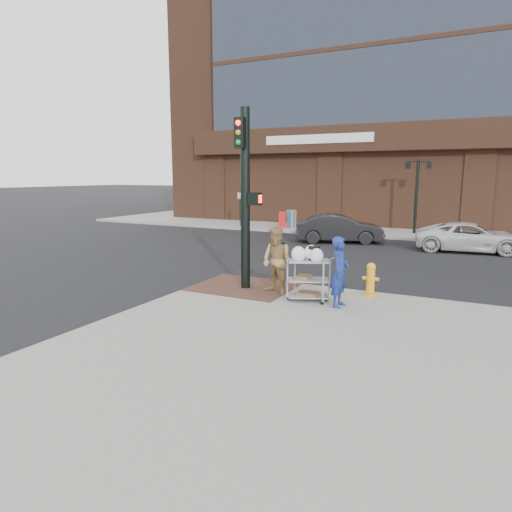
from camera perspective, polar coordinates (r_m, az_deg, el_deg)
The scene contains 15 objects.
ground at distance 12.28m, azimuth -1.01°, elevation -5.72°, with size 220.00×220.00×0.00m, color black.
brick_curb_ramp at distance 13.28m, azimuth -1.49°, elevation -3.81°, with size 2.80×2.40×0.01m, color #4B2923.
bank_building at distance 42.83m, azimuth 27.73°, elevation 23.63°, with size 42.00×26.00×28.00m, color brown.
lamp_post at distance 26.68m, azimuth 19.45°, elevation 7.97°, with size 1.32×0.22×4.00m.
parking_sign at distance 29.13m, azimuth -2.02°, elevation 5.97°, with size 0.05×0.05×2.20m, color black.
traffic_signal_pole at distance 12.73m, azimuth -1.32°, elevation 7.77°, with size 0.61×0.51×5.00m.
woman_blue at distance 11.31m, azimuth 10.42°, elevation -1.96°, with size 0.63×0.42×1.74m, color navy.
pedestrian_tan at distance 12.34m, azimuth 2.61°, elevation -0.58°, with size 0.89×0.69×1.82m, color #9C7B49.
sedan_dark at distance 23.16m, azimuth 10.33°, elevation 3.41°, with size 1.51×4.32×1.42m, color black.
minivan_white at distance 22.18m, azimuth 25.24°, elevation 2.13°, with size 2.12×4.61×1.28m, color silver.
utility_cart at distance 11.76m, azimuth 6.59°, elevation -2.50°, with size 1.17×0.94×1.43m.
fire_hydrant at distance 12.49m, azimuth 14.14°, elevation -2.84°, with size 0.43×0.30×0.92m.
newsbox_red at distance 28.02m, azimuth 3.29°, elevation 4.55°, with size 0.41×0.37×0.99m, color red.
newsbox_yellow at distance 28.33m, azimuth 4.44°, elevation 4.68°, with size 0.45×0.40×1.06m, color gold.
newsbox_blue at distance 28.29m, azimuth 4.47°, elevation 4.67°, with size 0.45×0.40×1.06m, color #1B51B3.
Camera 1 is at (5.53, -10.44, 3.35)m, focal length 32.00 mm.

